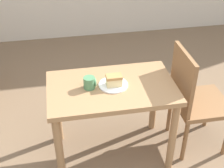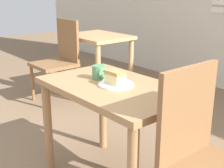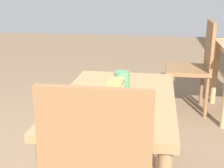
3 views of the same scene
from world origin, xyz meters
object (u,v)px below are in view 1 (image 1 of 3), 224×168
dining_table_near (112,99)px  coffee_mug (90,83)px  chair_near_window (194,98)px  plate (113,85)px  cake_slice (114,80)px

dining_table_near → coffee_mug: (-0.17, 0.01, 0.17)m
chair_near_window → plate: 0.71m
chair_near_window → coffee_mug: size_ratio=9.92×
chair_near_window → plate: bearing=89.2°
plate → coffee_mug: bearing=179.3°
plate → dining_table_near: bearing=-163.6°
chair_near_window → dining_table_near: bearing=89.5°
dining_table_near → cake_slice: bearing=-21.3°
dining_table_near → cake_slice: size_ratio=8.25×
dining_table_near → coffee_mug: coffee_mug is taller
chair_near_window → coffee_mug: chair_near_window is taller
chair_near_window → cake_slice: bearing=90.0°
plate → cake_slice: (0.00, -0.01, 0.05)m
plate → cake_slice: cake_slice is taller
dining_table_near → plate: (0.01, 0.00, 0.13)m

